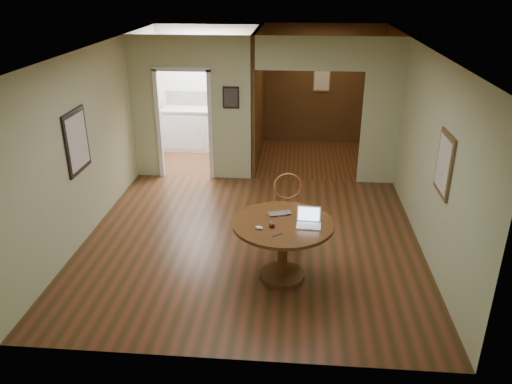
# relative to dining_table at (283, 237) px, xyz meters

# --- Properties ---
(floor) EXTENTS (5.00, 5.00, 0.00)m
(floor) POSITION_rel_dining_table_xyz_m (-0.50, 0.90, -0.60)
(floor) COLOR #412D12
(floor) RESTS_ON ground
(room_shell) EXTENTS (5.20, 7.50, 5.00)m
(room_shell) POSITION_rel_dining_table_xyz_m (-0.96, 4.00, 0.69)
(room_shell) COLOR silver
(room_shell) RESTS_ON ground
(dining_table) EXTENTS (1.29, 1.29, 0.80)m
(dining_table) POSITION_rel_dining_table_xyz_m (0.00, 0.00, 0.00)
(dining_table) COLOR brown
(dining_table) RESTS_ON ground
(chair) EXTENTS (0.51, 0.51, 1.06)m
(chair) POSITION_rel_dining_table_xyz_m (0.04, 0.95, -0.00)
(chair) COLOR brown
(chair) RESTS_ON ground
(open_laptop) EXTENTS (0.31, 0.27, 0.21)m
(open_laptop) POSITION_rel_dining_table_xyz_m (0.32, -0.02, 0.27)
(open_laptop) COLOR white
(open_laptop) RESTS_ON dining_table
(closed_laptop) EXTENTS (0.35, 0.29, 0.02)m
(closed_laptop) POSITION_rel_dining_table_xyz_m (-0.04, 0.19, 0.22)
(closed_laptop) COLOR silver
(closed_laptop) RESTS_ON dining_table
(mouse) EXTENTS (0.11, 0.08, 0.04)m
(mouse) POSITION_rel_dining_table_xyz_m (-0.29, -0.21, 0.23)
(mouse) COLOR white
(mouse) RESTS_ON dining_table
(wine_glass) EXTENTS (0.08, 0.08, 0.09)m
(wine_glass) POSITION_rel_dining_table_xyz_m (-0.13, -0.14, 0.25)
(wine_glass) COLOR white
(wine_glass) RESTS_ON dining_table
(pen) EXTENTS (0.12, 0.10, 0.01)m
(pen) POSITION_rel_dining_table_xyz_m (-0.06, -0.35, 0.21)
(pen) COLOR navy
(pen) RESTS_ON dining_table
(kitchen_cabinet) EXTENTS (2.06, 0.60, 0.94)m
(kitchen_cabinet) POSITION_rel_dining_table_xyz_m (-1.85, 5.10, -0.12)
(kitchen_cabinet) COLOR white
(kitchen_cabinet) RESTS_ON ground
(grocery_bag) EXTENTS (0.41, 0.39, 0.33)m
(grocery_bag) POSITION_rel_dining_table_xyz_m (-1.50, 5.10, 0.51)
(grocery_bag) COLOR #C8B093
(grocery_bag) RESTS_ON kitchen_cabinet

